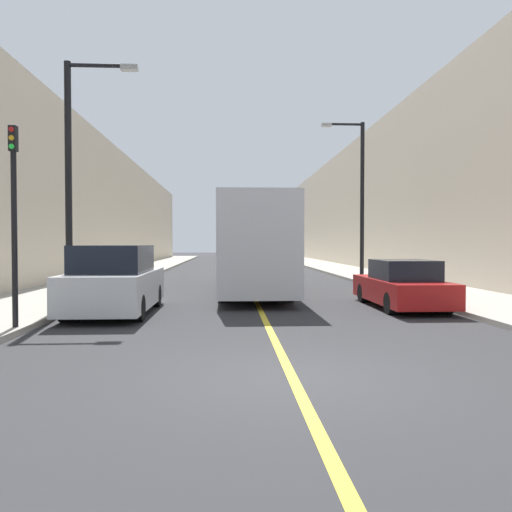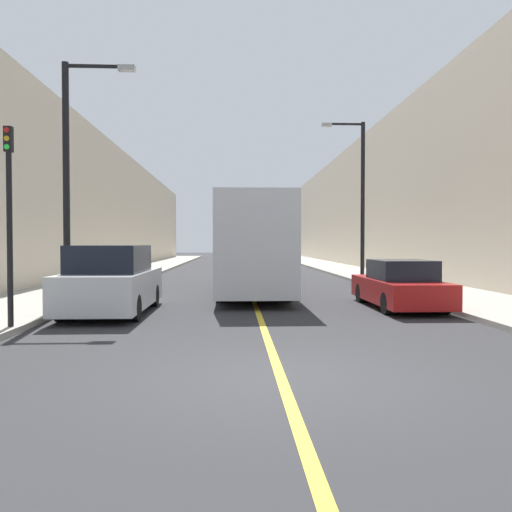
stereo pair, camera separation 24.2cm
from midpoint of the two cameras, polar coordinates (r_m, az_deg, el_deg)
ground_plane at (r=7.44m, az=3.88°, el=-13.85°), size 200.00×200.00×0.00m
sidewalk_left at (r=37.73m, az=-12.36°, el=-1.46°), size 3.72×72.00×0.14m
sidewalk_right at (r=38.04m, az=9.65°, el=-1.42°), size 3.72×72.00×0.14m
building_row_left at (r=38.62m, az=-18.07°, el=5.16°), size 4.00×72.00×9.03m
building_row_right at (r=39.12m, az=15.24°, el=6.00°), size 4.00×72.00×10.20m
road_center_line at (r=37.20m, az=-1.31°, el=-1.57°), size 0.16×72.00×0.01m
bus at (r=20.69m, az=-0.37°, el=1.29°), size 2.54×12.82×3.57m
parked_suv_left at (r=14.47m, az=-15.67°, el=-2.88°), size 2.05×4.86×1.91m
car_right_near at (r=15.80m, az=16.50°, el=-3.33°), size 1.82×4.60×1.47m
street_lamp_left at (r=15.98m, az=-19.86°, el=9.43°), size 2.16×0.24×7.19m
street_lamp_right at (r=25.29m, az=12.01°, el=7.19°), size 2.16×0.24×7.78m
traffic_light at (r=12.08m, az=-25.84°, el=3.89°), size 0.16×0.18×4.36m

